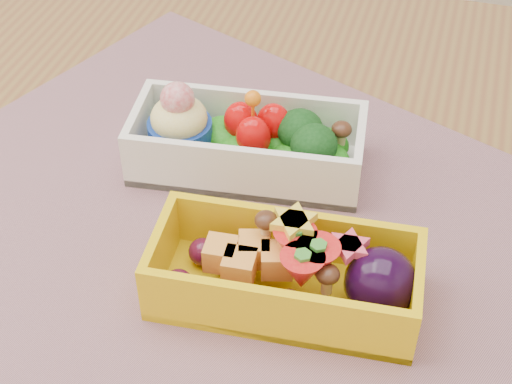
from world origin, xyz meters
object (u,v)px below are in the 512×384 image
(table, at_px, (210,279))
(bento_yellow, at_px, (291,273))
(placemat, at_px, (245,231))
(bento_white, at_px, (246,142))

(table, xyz_separation_m, bento_yellow, (0.09, -0.09, 0.13))
(placemat, relative_size, bento_yellow, 2.91)
(bento_white, bearing_deg, placemat, -80.46)
(table, distance_m, bento_white, 0.14)
(bento_white, bearing_deg, table, -122.15)
(placemat, distance_m, bento_white, 0.08)
(placemat, height_order, bento_white, bento_white)
(table, height_order, bento_yellow, bento_yellow)
(table, relative_size, placemat, 2.15)
(placemat, xyz_separation_m, bento_yellow, (0.05, -0.06, 0.03))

